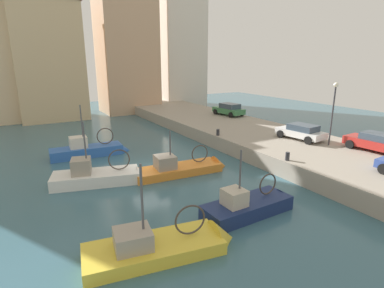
{
  "coord_description": "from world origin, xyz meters",
  "views": [
    {
      "loc": [
        -7.76,
        -19.33,
        7.63
      ],
      "look_at": [
        3.92,
        0.67,
        1.2
      ],
      "focal_mm": 28.41,
      "sensor_mm": 36.0,
      "label": 1
    }
  ],
  "objects_px": {
    "fishing_boat_yellow": "(166,250)",
    "parked_car_white": "(301,132)",
    "parked_car_green": "(229,109)",
    "quay_streetlamp": "(334,104)",
    "fishing_boat_white": "(102,181)",
    "fishing_boat_navy": "(252,211)",
    "mooring_bollard_mid": "(218,132)",
    "fishing_boat_blue": "(91,154)",
    "mooring_bollard_south": "(287,156)",
    "fishing_boat_orange": "(183,171)",
    "parked_car_red": "(377,142)"
  },
  "relations": [
    {
      "from": "fishing_boat_yellow",
      "to": "parked_car_white",
      "type": "height_order",
      "value": "fishing_boat_yellow"
    },
    {
      "from": "fishing_boat_yellow",
      "to": "parked_car_green",
      "type": "xyz_separation_m",
      "value": [
        17.5,
        19.05,
        1.83
      ]
    },
    {
      "from": "quay_streetlamp",
      "to": "fishing_boat_white",
      "type": "bearing_deg",
      "value": 165.51
    },
    {
      "from": "fishing_boat_navy",
      "to": "mooring_bollard_mid",
      "type": "distance_m",
      "value": 11.92
    },
    {
      "from": "quay_streetlamp",
      "to": "fishing_boat_blue",
      "type": "bearing_deg",
      "value": 146.32
    },
    {
      "from": "mooring_bollard_south",
      "to": "mooring_bollard_mid",
      "type": "relative_size",
      "value": 1.0
    },
    {
      "from": "parked_car_green",
      "to": "mooring_bollard_south",
      "type": "distance_m",
      "value": 17.08
    },
    {
      "from": "fishing_boat_yellow",
      "to": "mooring_bollard_mid",
      "type": "height_order",
      "value": "fishing_boat_yellow"
    },
    {
      "from": "fishing_boat_yellow",
      "to": "fishing_boat_navy",
      "type": "height_order",
      "value": "fishing_boat_yellow"
    },
    {
      "from": "mooring_bollard_mid",
      "to": "fishing_boat_blue",
      "type": "bearing_deg",
      "value": 160.62
    },
    {
      "from": "fishing_boat_orange",
      "to": "fishing_boat_yellow",
      "type": "bearing_deg",
      "value": -123.18
    },
    {
      "from": "parked_car_white",
      "to": "quay_streetlamp",
      "type": "xyz_separation_m",
      "value": [
        0.47,
        -2.34,
        2.59
      ]
    },
    {
      "from": "fishing_boat_yellow",
      "to": "quay_streetlamp",
      "type": "height_order",
      "value": "quay_streetlamp"
    },
    {
      "from": "fishing_boat_yellow",
      "to": "parked_car_red",
      "type": "relative_size",
      "value": 1.57
    },
    {
      "from": "fishing_boat_orange",
      "to": "quay_streetlamp",
      "type": "height_order",
      "value": "quay_streetlamp"
    },
    {
      "from": "fishing_boat_yellow",
      "to": "parked_car_green",
      "type": "relative_size",
      "value": 1.57
    },
    {
      "from": "fishing_boat_yellow",
      "to": "parked_car_red",
      "type": "xyz_separation_m",
      "value": [
        17.74,
        1.67,
        1.79
      ]
    },
    {
      "from": "parked_car_red",
      "to": "mooring_bollard_mid",
      "type": "bearing_deg",
      "value": 126.21
    },
    {
      "from": "parked_car_red",
      "to": "mooring_bollard_south",
      "type": "bearing_deg",
      "value": 166.1
    },
    {
      "from": "fishing_boat_yellow",
      "to": "quay_streetlamp",
      "type": "xyz_separation_m",
      "value": [
        16.23,
        4.45,
        4.35
      ]
    },
    {
      "from": "mooring_bollard_south",
      "to": "quay_streetlamp",
      "type": "height_order",
      "value": "quay_streetlamp"
    },
    {
      "from": "mooring_bollard_south",
      "to": "fishing_boat_white",
      "type": "bearing_deg",
      "value": 154.15
    },
    {
      "from": "mooring_bollard_mid",
      "to": "quay_streetlamp",
      "type": "relative_size",
      "value": 0.11
    },
    {
      "from": "fishing_boat_yellow",
      "to": "parked_car_red",
      "type": "bearing_deg",
      "value": 5.38
    },
    {
      "from": "parked_car_green",
      "to": "parked_car_red",
      "type": "relative_size",
      "value": 1.0
    },
    {
      "from": "parked_car_green",
      "to": "quay_streetlamp",
      "type": "distance_m",
      "value": 14.88
    },
    {
      "from": "fishing_boat_blue",
      "to": "fishing_boat_orange",
      "type": "height_order",
      "value": "fishing_boat_blue"
    },
    {
      "from": "fishing_boat_orange",
      "to": "mooring_bollard_mid",
      "type": "height_order",
      "value": "fishing_boat_orange"
    },
    {
      "from": "fishing_boat_orange",
      "to": "fishing_boat_white",
      "type": "relative_size",
      "value": 1.1
    },
    {
      "from": "fishing_boat_blue",
      "to": "mooring_bollard_mid",
      "type": "relative_size",
      "value": 11.78
    },
    {
      "from": "fishing_boat_blue",
      "to": "fishing_boat_navy",
      "type": "relative_size",
      "value": 1.15
    },
    {
      "from": "parked_car_white",
      "to": "parked_car_green",
      "type": "distance_m",
      "value": 12.39
    },
    {
      "from": "fishing_boat_yellow",
      "to": "fishing_boat_white",
      "type": "bearing_deg",
      "value": 92.2
    },
    {
      "from": "fishing_boat_yellow",
      "to": "fishing_boat_navy",
      "type": "relative_size",
      "value": 1.16
    },
    {
      "from": "fishing_boat_white",
      "to": "mooring_bollard_south",
      "type": "xyz_separation_m",
      "value": [
        10.92,
        -5.29,
        1.35
      ]
    },
    {
      "from": "parked_car_red",
      "to": "quay_streetlamp",
      "type": "xyz_separation_m",
      "value": [
        -1.5,
        2.78,
        2.56
      ]
    },
    {
      "from": "fishing_boat_white",
      "to": "parked_car_white",
      "type": "relative_size",
      "value": 1.56
    },
    {
      "from": "fishing_boat_orange",
      "to": "mooring_bollard_mid",
      "type": "bearing_deg",
      "value": 34.22
    },
    {
      "from": "fishing_boat_navy",
      "to": "fishing_boat_orange",
      "type": "bearing_deg",
      "value": 92.82
    },
    {
      "from": "parked_car_white",
      "to": "mooring_bollard_mid",
      "type": "bearing_deg",
      "value": 138.05
    },
    {
      "from": "fishing_boat_yellow",
      "to": "fishing_boat_orange",
      "type": "bearing_deg",
      "value": 56.82
    },
    {
      "from": "fishing_boat_yellow",
      "to": "parked_car_white",
      "type": "relative_size",
      "value": 1.6
    },
    {
      "from": "fishing_boat_navy",
      "to": "parked_car_green",
      "type": "bearing_deg",
      "value": 56.29
    },
    {
      "from": "parked_car_green",
      "to": "mooring_bollard_mid",
      "type": "bearing_deg",
      "value": -132.24
    },
    {
      "from": "fishing_boat_blue",
      "to": "parked_car_red",
      "type": "distance_m",
      "value": 22.02
    },
    {
      "from": "mooring_bollard_south",
      "to": "parked_car_green",
      "type": "bearing_deg",
      "value": 66.12
    },
    {
      "from": "parked_car_red",
      "to": "mooring_bollard_south",
      "type": "height_order",
      "value": "parked_car_red"
    },
    {
      "from": "fishing_boat_white",
      "to": "mooring_bollard_mid",
      "type": "bearing_deg",
      "value": 13.94
    },
    {
      "from": "mooring_bollard_south",
      "to": "fishing_boat_orange",
      "type": "bearing_deg",
      "value": 143.06
    },
    {
      "from": "quay_streetlamp",
      "to": "mooring_bollard_south",
      "type": "bearing_deg",
      "value": -169.87
    }
  ]
}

